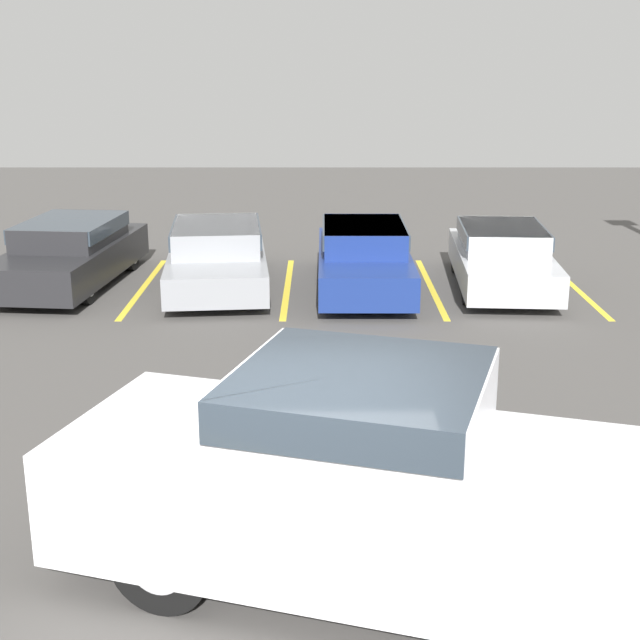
{
  "coord_description": "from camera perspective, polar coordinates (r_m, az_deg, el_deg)",
  "views": [
    {
      "loc": [
        0.23,
        -6.16,
        4.32
      ],
      "look_at": [
        0.21,
        5.0,
        1.0
      ],
      "focal_mm": 50.0,
      "sensor_mm": 36.0,
      "label": 1
    }
  ],
  "objects": [
    {
      "name": "ground_plane",
      "position": [
        7.53,
        -1.76,
        -18.45
      ],
      "size": [
        60.0,
        60.0,
        0.0
      ],
      "primitive_type": "plane",
      "color": "#4C4947"
    },
    {
      "name": "stall_stripe_a",
      "position": [
        18.42,
        -19.68,
        2.02
      ],
      "size": [
        0.12,
        4.68,
        0.01
      ],
      "primitive_type": "cube",
      "color": "yellow",
      "rests_on": "ground_plane"
    },
    {
      "name": "stall_stripe_b",
      "position": [
        17.67,
        -11.1,
        2.1
      ],
      "size": [
        0.12,
        4.68,
        0.01
      ],
      "primitive_type": "cube",
      "color": "yellow",
      "rests_on": "ground_plane"
    },
    {
      "name": "stall_stripe_c",
      "position": [
        17.34,
        -2.0,
        2.13
      ],
      "size": [
        0.12,
        4.68,
        0.01
      ],
      "primitive_type": "cube",
      "color": "yellow",
      "rests_on": "ground_plane"
    },
    {
      "name": "stall_stripe_d",
      "position": [
        17.47,
        7.21,
        2.11
      ],
      "size": [
        0.12,
        4.68,
        0.01
      ],
      "primitive_type": "cube",
      "color": "yellow",
      "rests_on": "ground_plane"
    },
    {
      "name": "stall_stripe_e",
      "position": [
        18.03,
        16.07,
        2.04
      ],
      "size": [
        0.12,
        4.68,
        0.01
      ],
      "primitive_type": "cube",
      "color": "yellow",
      "rests_on": "ground_plane"
    },
    {
      "name": "pickup_truck",
      "position": [
        7.48,
        4.86,
        -10.36
      ],
      "size": [
        5.95,
        3.63,
        1.88
      ],
      "rotation": [
        0.0,
        0.0,
        -0.3
      ],
      "color": "silver",
      "rests_on": "ground_plane"
    },
    {
      "name": "parked_sedan_a",
      "position": [
        18.05,
        -15.55,
        4.3
      ],
      "size": [
        2.19,
        4.75,
        1.27
      ],
      "rotation": [
        0.0,
        0.0,
        -1.67
      ],
      "color": "#232326",
      "rests_on": "ground_plane"
    },
    {
      "name": "parked_sedan_b",
      "position": [
        17.38,
        -6.5,
        4.27
      ],
      "size": [
        2.27,
        4.81,
        1.22
      ],
      "rotation": [
        0.0,
        0.0,
        -1.47
      ],
      "color": "gray",
      "rests_on": "ground_plane"
    },
    {
      "name": "parked_sedan_c",
      "position": [
        17.08,
        2.91,
        4.17
      ],
      "size": [
        1.73,
        4.56,
        1.25
      ],
      "rotation": [
        0.0,
        0.0,
        -1.57
      ],
      "color": "navy",
      "rests_on": "ground_plane"
    },
    {
      "name": "parked_sedan_d",
      "position": [
        17.53,
        11.65,
        4.09
      ],
      "size": [
        1.98,
        4.44,
        1.19
      ],
      "rotation": [
        0.0,
        0.0,
        -1.64
      ],
      "color": "#B7BABF",
      "rests_on": "ground_plane"
    }
  ]
}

